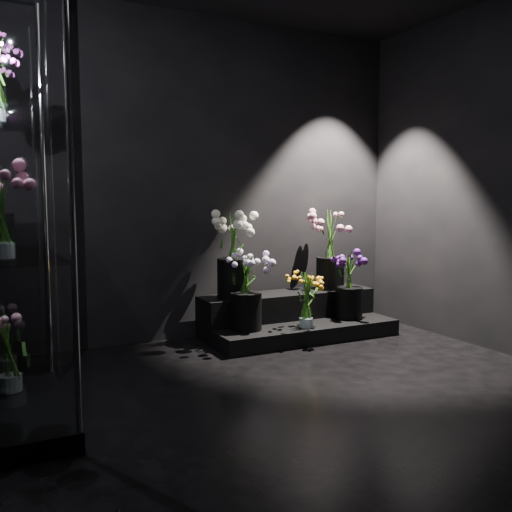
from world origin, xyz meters
TOP-DOWN VIEW (x-y plane):
  - floor at (0.00, 0.00)m, footprint 4.00×4.00m
  - wall_back at (0.00, 2.00)m, footprint 4.00×0.00m
  - display_riser at (0.82, 1.67)m, footprint 1.67×0.74m
  - bouquet_orange_bells at (0.75, 1.33)m, footprint 0.36×0.36m
  - bouquet_lilac at (0.26, 1.49)m, footprint 0.45×0.45m
  - bouquet_purple at (1.29, 1.48)m, footprint 0.41×0.41m
  - bouquet_cream_roses at (0.25, 1.73)m, footprint 0.49×0.49m
  - bouquet_pink_roses at (1.27, 1.75)m, footprint 0.49×0.49m
  - bouquet_case_base_pink at (-1.60, 0.84)m, footprint 0.39×0.39m

SIDE VIEW (x-z plane):
  - floor at x=0.00m, z-range 0.00..0.00m
  - display_riser at x=0.82m, z-range -0.03..0.34m
  - bouquet_case_base_pink at x=-1.60m, z-range 0.13..0.62m
  - bouquet_orange_bells at x=0.75m, z-range 0.15..0.62m
  - bouquet_purple at x=1.29m, z-range 0.17..0.79m
  - bouquet_lilac at x=0.26m, z-range 0.19..0.82m
  - bouquet_cream_roses at x=0.25m, z-range 0.42..1.15m
  - bouquet_pink_roses at x=1.27m, z-range 0.42..1.16m
  - wall_back at x=0.00m, z-range -0.60..3.40m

